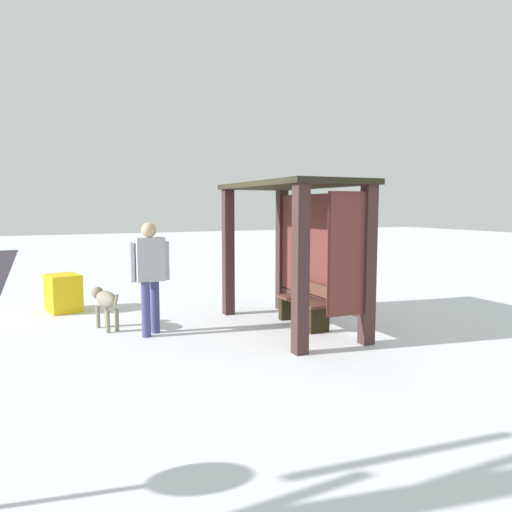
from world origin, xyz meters
name	(u,v)px	position (x,y,z in m)	size (l,w,h in m)	color
ground_plane	(289,327)	(0.00, 0.00, 0.00)	(60.00, 60.00, 0.00)	silver
bus_shelter	(303,231)	(0.10, 0.20, 1.64)	(3.00, 1.43, 2.44)	#3D2525
bench_left_inside	(304,306)	(0.00, 0.29, 0.34)	(1.20, 0.41, 0.74)	brown
person_walking	(150,269)	(-0.51, -2.23, 1.06)	(0.34, 0.64, 1.79)	#ADADBA
dog	(105,301)	(-1.18, -2.84, 0.48)	(0.93, 0.41, 0.67)	gray
grit_bin	(63,293)	(-2.94, -3.41, 0.36)	(0.70, 0.56, 0.72)	yellow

